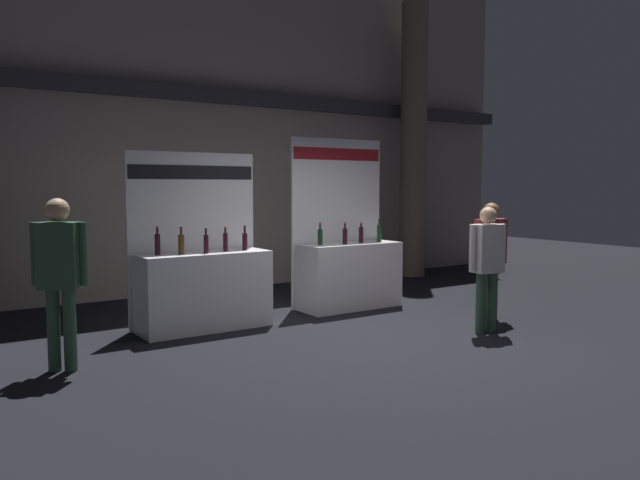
% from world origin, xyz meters
% --- Properties ---
extents(ground_plane, '(27.34, 27.34, 0.00)m').
position_xyz_m(ground_plane, '(0.00, 0.00, 0.00)').
color(ground_plane, black).
extents(hall_colonnade, '(13.67, 1.12, 6.13)m').
position_xyz_m(hall_colonnade, '(0.00, 4.38, 3.03)').
color(hall_colonnade, gray).
rests_on(hall_colonnade, ground_plane).
extents(exhibitor_booth_0, '(1.76, 0.66, 2.28)m').
position_xyz_m(exhibitor_booth_0, '(-1.41, 1.67, 0.59)').
color(exhibitor_booth_0, white).
rests_on(exhibitor_booth_0, ground_plane).
extents(exhibitor_booth_1, '(1.64, 0.66, 2.55)m').
position_xyz_m(exhibitor_booth_1, '(0.97, 1.76, 0.62)').
color(exhibitor_booth_1, white).
rests_on(exhibitor_booth_1, ground_plane).
extents(visitor_0, '(0.62, 0.31, 1.61)m').
position_xyz_m(visitor_0, '(2.04, -0.06, 0.97)').
color(visitor_0, '#47382D').
rests_on(visitor_0, ground_plane).
extents(visitor_2, '(0.53, 0.30, 1.58)m').
position_xyz_m(visitor_2, '(1.45, -0.51, 0.93)').
color(visitor_2, '#33563D').
rests_on(visitor_2, ground_plane).
extents(visitor_3, '(0.48, 0.40, 1.72)m').
position_xyz_m(visitor_3, '(-3.32, 0.73, 1.03)').
color(visitor_3, '#33563D').
rests_on(visitor_3, ground_plane).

